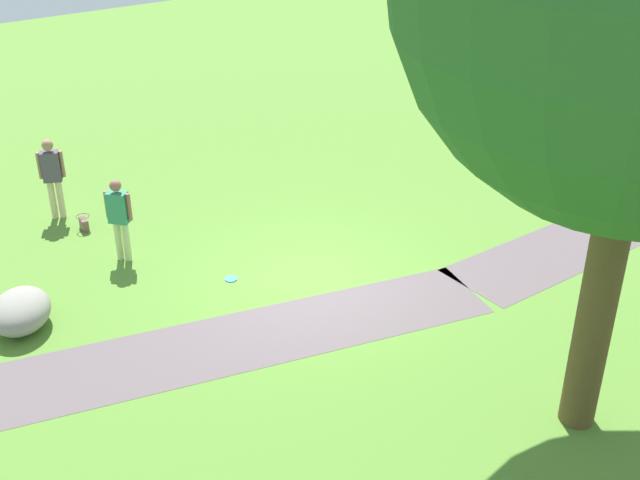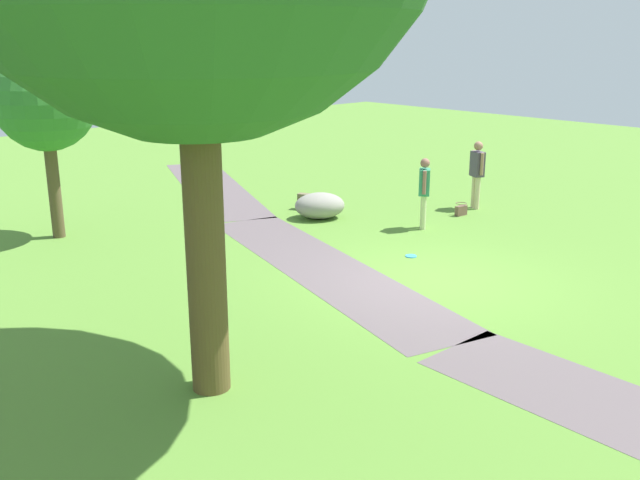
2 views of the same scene
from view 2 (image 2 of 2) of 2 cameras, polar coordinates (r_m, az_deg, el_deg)
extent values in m
plane|color=#568431|center=(13.15, 8.65, -3.23)|extent=(48.00, 48.00, 0.00)
cube|color=#5E5155|center=(13.70, 0.27, -2.21)|extent=(8.14, 3.70, 0.01)
cube|color=#5E5155|center=(21.00, -8.54, 4.20)|extent=(7.96, 4.76, 0.01)
cylinder|color=brown|center=(8.66, -9.17, 0.22)|extent=(0.48, 0.48, 3.99)
cylinder|color=brown|center=(16.50, -20.43, 3.95)|extent=(0.27, 0.27, 2.22)
sphere|color=#337D2F|center=(16.24, -21.08, 10.32)|extent=(2.11, 2.11, 2.11)
ellipsoid|color=gray|center=(17.23, -0.02, 2.76)|extent=(1.43, 1.52, 0.62)
cylinder|color=beige|center=(18.54, 12.42, 3.68)|extent=(0.13, 0.13, 0.83)
cylinder|color=beige|center=(18.67, 12.18, 3.78)|extent=(0.13, 0.13, 0.83)
cube|color=#4B4253|center=(18.46, 12.43, 5.94)|extent=(0.43, 0.37, 0.62)
cylinder|color=#9F7259|center=(18.27, 12.78, 5.92)|extent=(0.08, 0.08, 0.56)
cylinder|color=#9F7259|center=(18.64, 12.10, 6.16)|extent=(0.08, 0.08, 0.56)
sphere|color=#9F7259|center=(18.39, 12.52, 7.33)|extent=(0.23, 0.23, 0.23)
cylinder|color=#C4CF8F|center=(16.41, 8.22, 2.18)|extent=(0.13, 0.13, 0.79)
cylinder|color=#C4CF8F|center=(16.56, 8.22, 2.32)|extent=(0.13, 0.13, 0.79)
cube|color=#32885F|center=(16.33, 8.32, 4.60)|extent=(0.41, 0.43, 0.59)
cylinder|color=#905E50|center=(16.11, 8.32, 4.55)|extent=(0.08, 0.08, 0.53)
cylinder|color=#905E50|center=(16.54, 8.33, 4.86)|extent=(0.08, 0.08, 0.53)
sphere|color=#905E50|center=(16.25, 8.38, 6.09)|extent=(0.21, 0.21, 0.21)
cube|color=brown|center=(17.88, 11.17, 2.31)|extent=(0.16, 0.33, 0.24)
torus|color=brown|center=(17.84, 11.21, 2.87)|extent=(0.31, 0.31, 0.02)
cube|color=brown|center=(18.17, -1.31, 3.10)|extent=(0.34, 0.30, 0.40)
cube|color=brown|center=(18.07, -1.46, 2.77)|extent=(0.20, 0.14, 0.18)
cylinder|color=#3898E2|center=(14.48, 7.26, -1.28)|extent=(0.22, 0.22, 0.02)
camera|label=1|loc=(15.15, -46.57, 22.75)|focal=44.31mm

